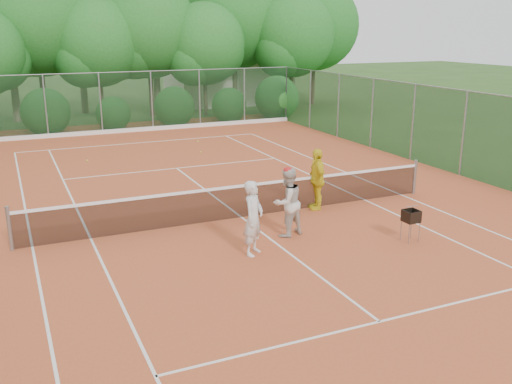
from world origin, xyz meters
The scene contains 14 objects.
ground centered at (0.00, 0.00, 0.00)m, with size 120.00×120.00×0.00m, color #2A4B1B.
clay_court centered at (0.00, 0.00, 0.01)m, with size 18.00×36.00×0.02m, color #BB532B.
club_building centered at (9.00, 24.00, 1.50)m, with size 8.00×5.00×3.00m, color beige.
tennis_net centered at (0.00, 0.00, 0.53)m, with size 11.97×0.10×1.10m.
player_white centered at (-0.78, -2.54, 0.90)m, with size 0.64×0.42×1.77m, color silver.
player_center_grp centered at (0.50, -1.74, 0.91)m, with size 1.01×0.88×1.79m.
player_yellow centered at (2.30, -0.10, 0.91)m, with size 1.05×0.44×1.79m, color yellow.
ball_hopper centered at (3.10, -3.35, 0.66)m, with size 0.35×0.35×0.80m.
stray_ball_a centered at (-2.91, 8.94, 0.05)m, with size 0.07×0.07×0.07m, color yellow.
stray_ball_b centered at (2.37, 10.98, 0.05)m, with size 0.07×0.07×0.07m, color #C8EB36.
stray_ball_c centered at (1.73, 8.66, 0.05)m, with size 0.07×0.07×0.07m, color #C4DA32.
court_markings centered at (0.00, 0.00, 0.02)m, with size 11.03×23.83×0.01m.
fence_back centered at (0.00, 15.00, 1.52)m, with size 18.07×0.07×3.00m.
tropical_treeline centered at (1.43, 20.22, 5.11)m, with size 32.10×8.49×15.03m.
Camera 1 is at (-5.79, -13.90, 5.11)m, focal length 40.00 mm.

